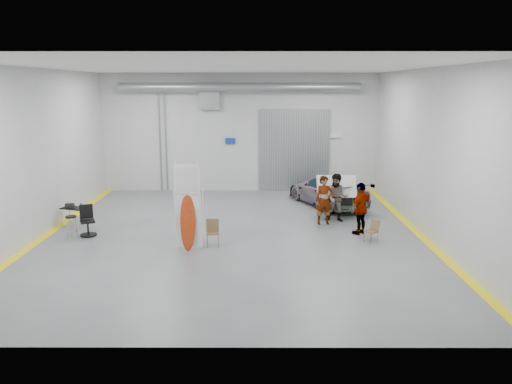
{
  "coord_description": "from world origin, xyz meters",
  "views": [
    {
      "loc": [
        0.87,
        -17.54,
        5.38
      ],
      "look_at": [
        0.83,
        0.59,
        1.5
      ],
      "focal_mm": 35.0,
      "sensor_mm": 36.0,
      "label": 1
    }
  ],
  "objects_px": {
    "work_table": "(74,208)",
    "shop_stool": "(72,226)",
    "surfboard_display": "(188,214)",
    "folding_chair_far": "(371,236)",
    "person_b": "(337,198)",
    "sedan_car": "(328,190)",
    "person_c": "(361,208)",
    "folding_chair_near": "(213,238)",
    "office_chair": "(88,222)",
    "person_a": "(324,200)"
  },
  "relations": [
    {
      "from": "shop_stool",
      "to": "work_table",
      "type": "distance_m",
      "value": 1.68
    },
    {
      "from": "shop_stool",
      "to": "work_table",
      "type": "bearing_deg",
      "value": 106.34
    },
    {
      "from": "person_a",
      "to": "office_chair",
      "type": "xyz_separation_m",
      "value": [
        -8.8,
        -1.55,
        -0.48
      ]
    },
    {
      "from": "person_b",
      "to": "folding_chair_near",
      "type": "height_order",
      "value": "person_b"
    },
    {
      "from": "person_b",
      "to": "work_table",
      "type": "xyz_separation_m",
      "value": [
        -10.4,
        -0.52,
        -0.29
      ]
    },
    {
      "from": "person_a",
      "to": "work_table",
      "type": "bearing_deg",
      "value": 172.87
    },
    {
      "from": "surfboard_display",
      "to": "folding_chair_far",
      "type": "xyz_separation_m",
      "value": [
        6.24,
        0.8,
        -0.99
      ]
    },
    {
      "from": "sedan_car",
      "to": "folding_chair_far",
      "type": "relative_size",
      "value": 5.91
    },
    {
      "from": "folding_chair_near",
      "to": "folding_chair_far",
      "type": "relative_size",
      "value": 1.13
    },
    {
      "from": "sedan_car",
      "to": "folding_chair_far",
      "type": "bearing_deg",
      "value": 73.55
    },
    {
      "from": "folding_chair_far",
      "to": "office_chair",
      "type": "xyz_separation_m",
      "value": [
        -10.14,
        0.86,
        0.24
      ]
    },
    {
      "from": "person_b",
      "to": "folding_chair_near",
      "type": "relative_size",
      "value": 2.14
    },
    {
      "from": "person_a",
      "to": "person_b",
      "type": "height_order",
      "value": "person_b"
    },
    {
      "from": "surfboard_display",
      "to": "shop_stool",
      "type": "relative_size",
      "value": 3.95
    },
    {
      "from": "sedan_car",
      "to": "surfboard_display",
      "type": "distance_m",
      "value": 8.47
    },
    {
      "from": "person_b",
      "to": "shop_stool",
      "type": "bearing_deg",
      "value": -152.64
    },
    {
      "from": "shop_stool",
      "to": "office_chair",
      "type": "height_order",
      "value": "office_chair"
    },
    {
      "from": "person_c",
      "to": "folding_chair_far",
      "type": "distance_m",
      "value": 1.29
    },
    {
      "from": "person_a",
      "to": "folding_chair_near",
      "type": "relative_size",
      "value": 2.12
    },
    {
      "from": "folding_chair_far",
      "to": "person_a",
      "type": "bearing_deg",
      "value": 175.01
    },
    {
      "from": "person_c",
      "to": "shop_stool",
      "type": "distance_m",
      "value": 10.55
    },
    {
      "from": "surfboard_display",
      "to": "folding_chair_near",
      "type": "height_order",
      "value": "surfboard_display"
    },
    {
      "from": "surfboard_display",
      "to": "office_chair",
      "type": "relative_size",
      "value": 2.76
    },
    {
      "from": "surfboard_display",
      "to": "office_chair",
      "type": "height_order",
      "value": "surfboard_display"
    },
    {
      "from": "surfboard_display",
      "to": "folding_chair_far",
      "type": "height_order",
      "value": "surfboard_display"
    },
    {
      "from": "sedan_car",
      "to": "shop_stool",
      "type": "distance_m",
      "value": 11.11
    },
    {
      "from": "sedan_car",
      "to": "surfboard_display",
      "type": "height_order",
      "value": "surfboard_display"
    },
    {
      "from": "person_a",
      "to": "work_table",
      "type": "relative_size",
      "value": 1.6
    },
    {
      "from": "work_table",
      "to": "person_c",
      "type": "bearing_deg",
      "value": -6.33
    },
    {
      "from": "folding_chair_far",
      "to": "work_table",
      "type": "xyz_separation_m",
      "value": [
        -11.16,
        2.28,
        0.44
      ]
    },
    {
      "from": "person_a",
      "to": "folding_chair_near",
      "type": "bearing_deg",
      "value": -153.96
    },
    {
      "from": "folding_chair_far",
      "to": "work_table",
      "type": "distance_m",
      "value": 11.4
    },
    {
      "from": "work_table",
      "to": "folding_chair_far",
      "type": "bearing_deg",
      "value": -11.54
    },
    {
      "from": "person_c",
      "to": "folding_chair_far",
      "type": "relative_size",
      "value": 2.4
    },
    {
      "from": "person_b",
      "to": "work_table",
      "type": "bearing_deg",
      "value": -161.75
    },
    {
      "from": "person_c",
      "to": "surfboard_display",
      "type": "bearing_deg",
      "value": -27.9
    },
    {
      "from": "person_b",
      "to": "folding_chair_near",
      "type": "bearing_deg",
      "value": -130.64
    },
    {
      "from": "sedan_car",
      "to": "surfboard_display",
      "type": "xyz_separation_m",
      "value": [
        -5.5,
        -6.42,
        0.55
      ]
    },
    {
      "from": "person_c",
      "to": "surfboard_display",
      "type": "relative_size",
      "value": 0.63
    },
    {
      "from": "sedan_car",
      "to": "office_chair",
      "type": "relative_size",
      "value": 4.29
    },
    {
      "from": "person_a",
      "to": "surfboard_display",
      "type": "distance_m",
      "value": 5.87
    },
    {
      "from": "work_table",
      "to": "sedan_car",
      "type": "bearing_deg",
      "value": 17.75
    },
    {
      "from": "person_a",
      "to": "person_c",
      "type": "height_order",
      "value": "same"
    },
    {
      "from": "work_table",
      "to": "shop_stool",
      "type": "bearing_deg",
      "value": -73.66
    },
    {
      "from": "person_a",
      "to": "office_chair",
      "type": "distance_m",
      "value": 8.95
    },
    {
      "from": "person_c",
      "to": "shop_stool",
      "type": "xyz_separation_m",
      "value": [
        -10.53,
        -0.37,
        -0.58
      ]
    },
    {
      "from": "person_a",
      "to": "shop_stool",
      "type": "height_order",
      "value": "person_a"
    },
    {
      "from": "person_c",
      "to": "folding_chair_near",
      "type": "xyz_separation_m",
      "value": [
        -5.32,
        -1.44,
        -0.68
      ]
    },
    {
      "from": "person_c",
      "to": "folding_chair_far",
      "type": "bearing_deg",
      "value": 54.03
    },
    {
      "from": "surfboard_display",
      "to": "shop_stool",
      "type": "height_order",
      "value": "surfboard_display"
    }
  ]
}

